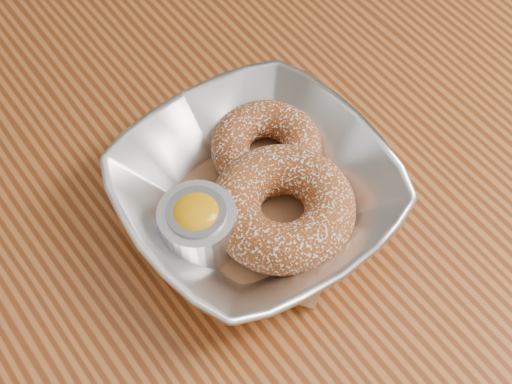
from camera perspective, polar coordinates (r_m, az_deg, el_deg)
table at (r=0.77m, az=4.03°, el=-1.67°), size 1.20×0.80×0.75m
serving_bowl at (r=0.63m, az=0.00°, el=-0.18°), size 0.21×0.21×0.05m
parchment at (r=0.64m, az=0.00°, el=-1.03°), size 0.20×0.20×0.00m
donut_back at (r=0.65m, az=0.75°, el=3.28°), size 0.09×0.09×0.03m
donut_front at (r=0.62m, az=1.94°, el=-1.17°), size 0.14×0.14×0.04m
ramekin at (r=0.60m, az=-4.26°, el=-2.44°), size 0.06×0.06×0.05m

